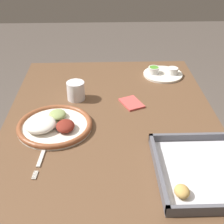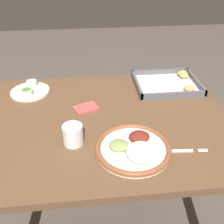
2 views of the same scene
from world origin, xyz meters
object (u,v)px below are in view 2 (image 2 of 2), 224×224
at_px(baking_tray, 169,83).
at_px(drinking_cup, 73,135).
at_px(fork, 178,151).
at_px(napkin, 86,108).
at_px(saucer_plate, 30,90).
at_px(dinner_plate, 134,148).

height_order(baking_tray, drinking_cup, drinking_cup).
bearing_deg(fork, napkin, 139.83).
distance_m(fork, napkin, 0.45).
bearing_deg(saucer_plate, drinking_cup, -61.57).
distance_m(saucer_plate, baking_tray, 0.70).
bearing_deg(baking_tray, napkin, -157.99).
relative_size(dinner_plate, drinking_cup, 3.52).
xyz_separation_m(saucer_plate, napkin, (0.27, -0.17, -0.01)).
bearing_deg(drinking_cup, saucer_plate, 118.43).
relative_size(fork, drinking_cup, 2.44).
distance_m(dinner_plate, fork, 0.16).
bearing_deg(napkin, saucer_plate, 147.02).
distance_m(fork, drinking_cup, 0.38).
distance_m(saucer_plate, drinking_cup, 0.46).
relative_size(fork, baking_tray, 0.59).
height_order(fork, saucer_plate, saucer_plate).
distance_m(fork, baking_tray, 0.50).
height_order(baking_tray, napkin, baking_tray).
relative_size(dinner_plate, napkin, 2.23).
distance_m(dinner_plate, napkin, 0.34).
bearing_deg(baking_tray, saucer_plate, 180.00).
height_order(dinner_plate, drinking_cup, drinking_cup).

